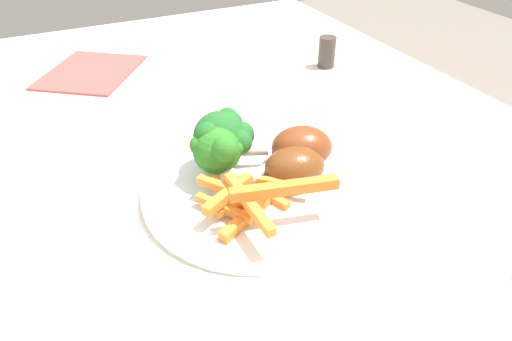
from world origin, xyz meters
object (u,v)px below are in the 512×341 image
(broccoli_floret_front, at_px, (225,137))
(carrot_fries_pile, at_px, (254,197))
(dinner_plate, at_px, (256,189))
(pepper_shaker, at_px, (327,52))
(chicken_drumstick_extra, at_px, (290,168))
(broccoli_floret_middle, at_px, (215,144))
(chicken_drumstick_far, at_px, (298,148))
(dining_table, at_px, (255,228))
(chicken_drumstick_near, at_px, (298,151))
(broccoli_floret_back, at_px, (217,150))

(broccoli_floret_front, height_order, carrot_fries_pile, broccoli_floret_front)
(broccoli_floret_front, bearing_deg, dinner_plate, -157.89)
(pepper_shaker, bearing_deg, chicken_drumstick_extra, 140.98)
(dinner_plate, height_order, chicken_drumstick_extra, chicken_drumstick_extra)
(broccoli_floret_middle, distance_m, pepper_shaker, 0.39)
(broccoli_floret_middle, xyz_separation_m, chicken_drumstick_far, (-0.03, -0.09, -0.01))
(chicken_drumstick_extra, bearing_deg, carrot_fries_pile, 116.11)
(dining_table, height_order, pepper_shaker, pepper_shaker)
(broccoli_floret_front, height_order, broccoli_floret_middle, broccoli_floret_front)
(chicken_drumstick_near, bearing_deg, broccoli_floret_front, 68.46)
(broccoli_floret_front, relative_size, broccoli_floret_back, 1.09)
(dinner_plate, distance_m, pepper_shaker, 0.39)
(broccoli_floret_front, bearing_deg, chicken_drumstick_far, -110.07)
(broccoli_floret_middle, relative_size, chicken_drumstick_extra, 0.52)
(broccoli_floret_middle, xyz_separation_m, carrot_fries_pile, (-0.09, -0.01, -0.02))
(dining_table, relative_size, carrot_fries_pile, 8.88)
(carrot_fries_pile, distance_m, pepper_shaker, 0.44)
(carrot_fries_pile, relative_size, pepper_shaker, 2.71)
(dining_table, distance_m, broccoli_floret_front, 0.16)
(dining_table, xyz_separation_m, broccoli_floret_back, (-0.02, 0.06, 0.15))
(dinner_plate, relative_size, broccoli_floret_front, 3.49)
(broccoli_floret_back, relative_size, pepper_shaker, 1.26)
(broccoli_floret_back, bearing_deg, carrot_fries_pile, -170.24)
(broccoli_floret_front, distance_m, chicken_drumstick_extra, 0.08)
(broccoli_floret_front, relative_size, chicken_drumstick_extra, 0.61)
(chicken_drumstick_near, distance_m, chicken_drumstick_extra, 0.04)
(broccoli_floret_middle, distance_m, chicken_drumstick_extra, 0.09)
(carrot_fries_pile, bearing_deg, dinner_plate, -28.27)
(dinner_plate, height_order, broccoli_floret_front, broccoli_floret_front)
(dinner_plate, bearing_deg, carrot_fries_pile, 151.73)
(dinner_plate, relative_size, carrot_fries_pile, 1.77)
(dining_table, relative_size, broccoli_floret_middle, 20.50)
(broccoli_floret_front, xyz_separation_m, broccoli_floret_back, (-0.02, 0.02, -0.00))
(broccoli_floret_front, xyz_separation_m, pepper_shaker, (0.24, -0.29, -0.03))
(broccoli_floret_middle, distance_m, broccoli_floret_back, 0.02)
(carrot_fries_pile, bearing_deg, broccoli_floret_back, 9.76)
(chicken_drumstick_far, bearing_deg, chicken_drumstick_extra, 136.63)
(broccoli_floret_front, bearing_deg, chicken_drumstick_near, -111.54)
(broccoli_floret_front, bearing_deg, dining_table, -86.18)
(dining_table, xyz_separation_m, carrot_fries_pile, (-0.09, 0.04, 0.13))
(broccoli_floret_front, height_order, pepper_shaker, broccoli_floret_front)
(dinner_plate, bearing_deg, dining_table, -24.46)
(carrot_fries_pile, height_order, chicken_drumstick_far, chicken_drumstick_far)
(dinner_plate, height_order, carrot_fries_pile, carrot_fries_pile)
(chicken_drumstick_far, bearing_deg, dining_table, 52.04)
(dining_table, distance_m, broccoli_floret_middle, 0.15)
(broccoli_floret_back, bearing_deg, broccoli_floret_middle, -15.10)
(chicken_drumstick_near, bearing_deg, carrot_fries_pile, 123.15)
(carrot_fries_pile, distance_m, chicken_drumstick_extra, 0.06)
(dining_table, bearing_deg, chicken_drumstick_extra, -166.51)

